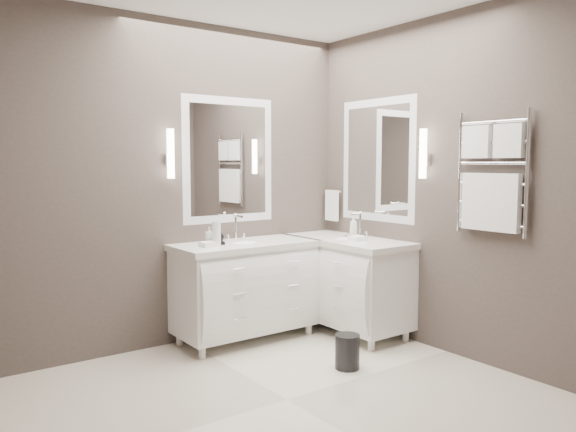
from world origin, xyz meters
TOP-DOWN VIEW (x-y plane):
  - floor at (0.00, 0.00)m, footprint 3.20×3.00m
  - wall_back at (0.00, 1.50)m, footprint 3.20×0.01m
  - wall_front at (0.00, -1.50)m, footprint 3.20×0.01m
  - wall_left at (-1.60, 0.00)m, footprint 0.01×3.00m
  - wall_right at (1.60, 0.00)m, footprint 0.01×3.00m
  - vanity_back at (0.45, 1.23)m, footprint 1.24×0.59m
  - vanity_right at (1.33, 0.90)m, footprint 0.59×1.24m
  - mirror_back at (0.45, 1.49)m, footprint 0.90×0.02m
  - mirror_right at (1.59, 0.80)m, footprint 0.02×0.90m
  - sconce_back at (-0.13, 1.43)m, footprint 0.06×0.06m
  - sconce_right at (1.53, 0.22)m, footprint 0.06×0.06m
  - towel_bar_corner at (1.54, 1.36)m, footprint 0.03×0.22m
  - towel_ladder at (1.55, -0.40)m, footprint 0.06×0.58m
  - waste_bin at (0.69, 0.19)m, footprint 0.21×0.21m
  - amenity_tray_back at (0.17, 1.27)m, footprint 0.19×0.16m
  - amenity_tray_right at (1.36, 0.86)m, footprint 0.12×0.15m
  - water_bottle at (0.14, 1.16)m, footprint 0.09×0.09m
  - soap_bottle_a at (0.14, 1.29)m, footprint 0.07×0.07m
  - soap_bottle_b at (0.20, 1.24)m, footprint 0.11×0.11m
  - soap_bottle_c at (1.36, 0.86)m, footprint 0.09×0.09m

SIDE VIEW (x-z plane):
  - floor at x=0.00m, z-range -0.01..0.00m
  - waste_bin at x=0.69m, z-range 0.00..0.26m
  - vanity_back at x=0.45m, z-range 0.00..0.97m
  - vanity_right at x=1.33m, z-range 0.00..0.97m
  - amenity_tray_right at x=1.36m, z-range 0.85..0.87m
  - amenity_tray_back at x=0.17m, z-range 0.85..0.87m
  - soap_bottle_b at x=0.20m, z-range 0.87..0.99m
  - soap_bottle_a at x=0.14m, z-range 0.87..1.00m
  - water_bottle at x=0.14m, z-range 0.85..1.05m
  - soap_bottle_c at x=1.36m, z-range 0.87..1.06m
  - towel_bar_corner at x=1.54m, z-range 0.97..1.27m
  - wall_back at x=0.00m, z-range 0.00..2.70m
  - wall_front at x=0.00m, z-range 0.00..2.70m
  - wall_left at x=-1.60m, z-range 0.00..2.70m
  - wall_right at x=1.60m, z-range 0.00..2.70m
  - towel_ladder at x=1.55m, z-range 0.94..1.84m
  - mirror_back at x=0.45m, z-range 1.00..2.10m
  - mirror_right at x=1.59m, z-range 1.00..2.10m
  - sconce_back at x=-0.13m, z-range 1.39..1.79m
  - sconce_right at x=1.53m, z-range 1.39..1.79m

